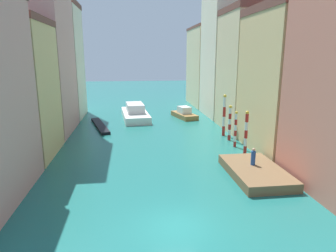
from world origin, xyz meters
name	(u,v)px	position (x,y,z in m)	size (l,w,h in m)	color
ground_plane	(148,127)	(0.00, 24.50, 0.00)	(154.00, 154.00, 0.00)	#1E6B66
building_left_1	(15,89)	(-12.73, 14.03, 6.34)	(6.38, 8.02, 12.66)	#DBB77A
building_left_2	(39,42)	(-12.73, 23.33, 10.91)	(6.38, 10.34, 21.79)	tan
building_left_3	(59,61)	(-12.73, 32.99, 8.54)	(6.38, 8.29, 17.05)	beige
building_right_1	(286,80)	(12.73, 12.90, 7.03)	(6.38, 9.67, 14.02)	#DBB77A
building_right_2	(249,70)	(12.73, 22.04, 7.59)	(6.38, 8.41, 15.16)	beige
building_right_3	(227,49)	(12.73, 31.26, 10.39)	(6.38, 9.27, 20.76)	beige
building_right_4	(208,66)	(12.73, 42.28, 7.35)	(6.38, 12.17, 14.69)	beige
waterfront_dock	(255,172)	(7.32, 6.35, 0.36)	(3.96, 6.94, 0.73)	brown
person_on_dock	(253,157)	(7.33, 6.98, 1.38)	(0.36, 0.36, 1.41)	#234C93
mooring_pole_0	(246,132)	(8.60, 11.83, 2.18)	(0.34, 0.34, 4.26)	red
mooring_pole_1	(236,129)	(8.41, 14.18, 1.94)	(0.30, 0.30, 3.80)	red
mooring_pole_2	(230,122)	(8.64, 16.74, 2.05)	(0.36, 0.36, 4.00)	red
mooring_pole_3	(224,115)	(8.62, 18.78, 2.54)	(0.38, 0.38, 4.96)	red
vaporetto_white	(135,113)	(-1.63, 30.16, 0.86)	(4.32, 10.11, 2.33)	white
gondola_black	(100,126)	(-6.46, 25.21, 0.18)	(3.32, 9.24, 0.37)	black
motorboat_0	(184,114)	(5.89, 29.92, 0.59)	(3.54, 5.87, 1.73)	olive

